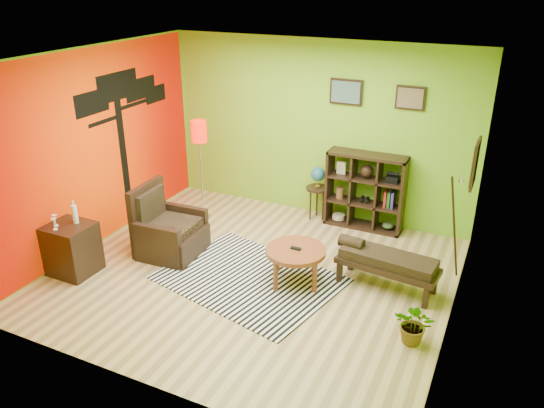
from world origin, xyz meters
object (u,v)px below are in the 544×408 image
at_px(side_cabinet, 72,248).
at_px(cube_shelf, 366,191).
at_px(globe_table, 318,180).
at_px(bench, 385,261).
at_px(floor_lamp, 199,140).
at_px(coffee_table, 296,254).
at_px(potted_plant, 414,328).
at_px(armchair, 168,233).

bearing_deg(side_cabinet, cube_shelf, 43.64).
bearing_deg(cube_shelf, globe_table, -178.34).
bearing_deg(bench, cube_shelf, 114.44).
xyz_separation_m(side_cabinet, floor_lamp, (0.66, 2.17, 0.96)).
height_order(floor_lamp, cube_shelf, floor_lamp).
height_order(coffee_table, side_cabinet, side_cabinet).
bearing_deg(potted_plant, bench, 121.37).
bearing_deg(floor_lamp, globe_table, 24.94).
distance_m(coffee_table, globe_table, 1.98).
height_order(side_cabinet, cube_shelf, cube_shelf).
relative_size(globe_table, cube_shelf, 0.73).
bearing_deg(coffee_table, cube_shelf, 79.81).
bearing_deg(armchair, bench, 7.81).
xyz_separation_m(armchair, bench, (3.01, 0.41, 0.07)).
relative_size(side_cabinet, bench, 0.76).
xyz_separation_m(coffee_table, bench, (1.06, 0.36, -0.03)).
xyz_separation_m(coffee_table, side_cabinet, (-2.77, -1.04, -0.06)).
height_order(side_cabinet, floor_lamp, floor_lamp).
xyz_separation_m(side_cabinet, cube_shelf, (3.11, 2.97, 0.25)).
height_order(coffee_table, potted_plant, coffee_table).
height_order(floor_lamp, globe_table, floor_lamp).
height_order(armchair, side_cabinet, side_cabinet).
distance_m(armchair, potted_plant, 3.63).
relative_size(side_cabinet, floor_lamp, 0.62).
height_order(floor_lamp, potted_plant, floor_lamp).
relative_size(cube_shelf, bench, 0.91).
xyz_separation_m(armchair, side_cabinet, (-0.82, -0.99, 0.05)).
bearing_deg(floor_lamp, bench, -13.74).
relative_size(globe_table, potted_plant, 1.87).
distance_m(side_cabinet, bench, 4.08).
bearing_deg(side_cabinet, armchair, 50.27).
distance_m(side_cabinet, floor_lamp, 2.47).
height_order(armchair, bench, armchair).
bearing_deg(floor_lamp, cube_shelf, 18.03).
bearing_deg(armchair, floor_lamp, 97.49).
bearing_deg(armchair, globe_table, 52.40).
xyz_separation_m(side_cabinet, potted_plant, (4.41, 0.45, -0.17)).
relative_size(bench, potted_plant, 2.81).
height_order(globe_table, bench, globe_table).
relative_size(coffee_table, globe_table, 0.88).
xyz_separation_m(coffee_table, cube_shelf, (0.35, 1.93, 0.19)).
relative_size(armchair, bench, 0.76).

